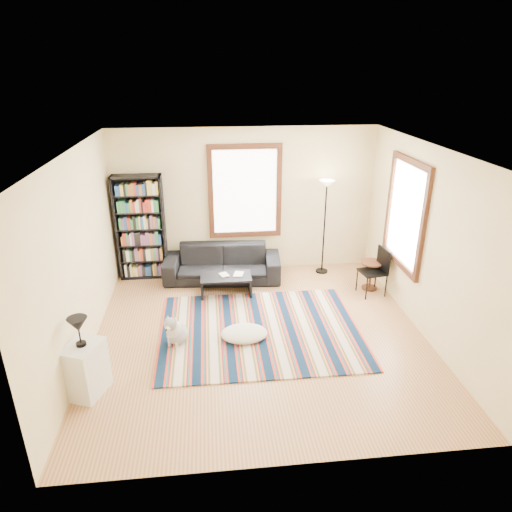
{
  "coord_description": "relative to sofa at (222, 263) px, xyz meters",
  "views": [
    {
      "loc": [
        -0.69,
        -5.96,
        3.84
      ],
      "look_at": [
        0.0,
        0.5,
        1.1
      ],
      "focal_mm": 32.0,
      "sensor_mm": 36.0,
      "label": 1
    }
  ],
  "objects": [
    {
      "name": "book_b",
      "position": [
        0.19,
        -0.6,
        0.05
      ],
      "size": [
        0.22,
        0.26,
        0.02
      ],
      "primitive_type": "imported",
      "rotation": [
        0.0,
        0.0,
        -0.26
      ],
      "color": "beige",
      "rests_on": "coffee_table"
    },
    {
      "name": "bookshelf",
      "position": [
        -1.5,
        0.27,
        0.68
      ],
      "size": [
        0.9,
        0.3,
        2.0
      ],
      "primitive_type": "cube",
      "color": "black",
      "rests_on": "floor"
    },
    {
      "name": "wall_back",
      "position": [
        0.48,
        0.5,
        1.08
      ],
      "size": [
        5.0,
        0.1,
        2.8
      ],
      "primitive_type": "cube",
      "color": "beige",
      "rests_on": "floor"
    },
    {
      "name": "folding_chair",
      "position": [
        2.63,
        -0.92,
        0.11
      ],
      "size": [
        0.48,
        0.47,
        0.86
      ],
      "primitive_type": "cube",
      "rotation": [
        0.0,
        0.0,
        0.17
      ],
      "color": "black",
      "rests_on": "floor"
    },
    {
      "name": "coffee_table",
      "position": [
        0.04,
        -0.65,
        -0.14
      ],
      "size": [
        1.02,
        0.82,
        0.36
      ],
      "primitive_type": "cube",
      "rotation": [
        0.0,
        0.0,
        0.41
      ],
      "color": "black",
      "rests_on": "floor"
    },
    {
      "name": "ceiling",
      "position": [
        0.48,
        -2.05,
        2.53
      ],
      "size": [
        5.0,
        5.0,
        0.1
      ],
      "primitive_type": "cube",
      "color": "white",
      "rests_on": "floor"
    },
    {
      "name": "rug",
      "position": [
        0.5,
        -1.95,
        -0.31
      ],
      "size": [
        3.08,
        2.46,
        0.02
      ],
      "primitive_type": "cube",
      "color": "#0B203A",
      "rests_on": "floor"
    },
    {
      "name": "floor_cushion",
      "position": [
        0.24,
        -2.14,
        -0.23
      ],
      "size": [
        0.78,
        0.63,
        0.18
      ],
      "primitive_type": "ellipsoid",
      "rotation": [
        0.0,
        0.0,
        0.15
      ],
      "color": "beige",
      "rests_on": "floor"
    },
    {
      "name": "window_right",
      "position": [
        2.95,
        -1.25,
        1.28
      ],
      "size": [
        0.06,
        1.2,
        1.6
      ],
      "primitive_type": "cube",
      "color": "white",
      "rests_on": "wall_right"
    },
    {
      "name": "floor",
      "position": [
        0.48,
        -2.05,
        -0.37
      ],
      "size": [
        5.0,
        5.0,
        0.1
      ],
      "primitive_type": "cube",
      "color": "tan",
      "rests_on": "ground"
    },
    {
      "name": "book_a",
      "position": [
        -0.06,
        -0.65,
        0.05
      ],
      "size": [
        0.23,
        0.2,
        0.02
      ],
      "primitive_type": "imported",
      "rotation": [
        0.0,
        0.0,
        0.33
      ],
      "color": "beige",
      "rests_on": "coffee_table"
    },
    {
      "name": "dog",
      "position": [
        -0.76,
        -2.13,
        -0.07
      ],
      "size": [
        0.53,
        0.6,
        0.5
      ],
      "primitive_type": null,
      "rotation": [
        0.0,
        0.0,
        -0.41
      ],
      "color": "#BABABA",
      "rests_on": "floor"
    },
    {
      "name": "side_table",
      "position": [
        2.68,
        -0.72,
        -0.05
      ],
      "size": [
        0.49,
        0.49,
        0.54
      ],
      "primitive_type": "cylinder",
      "rotation": [
        0.0,
        0.0,
        0.28
      ],
      "color": "#462411",
      "rests_on": "floor"
    },
    {
      "name": "floor_lamp",
      "position": [
        1.98,
        0.1,
        0.61
      ],
      "size": [
        0.39,
        0.39,
        1.86
      ],
      "primitive_type": null,
      "rotation": [
        0.0,
        0.0,
        0.36
      ],
      "color": "black",
      "rests_on": "floor"
    },
    {
      "name": "white_cabinet",
      "position": [
        -1.82,
        -3.15,
        0.03
      ],
      "size": [
        0.54,
        0.6,
        0.7
      ],
      "primitive_type": "cube",
      "rotation": [
        0.0,
        0.0,
        -0.37
      ],
      "color": "white",
      "rests_on": "floor"
    },
    {
      "name": "wall_right",
      "position": [
        3.03,
        -2.05,
        1.08
      ],
      "size": [
        0.1,
        5.0,
        2.8
      ],
      "primitive_type": "cube",
      "color": "beige",
      "rests_on": "floor"
    },
    {
      "name": "wall_left",
      "position": [
        -2.07,
        -2.05,
        1.08
      ],
      "size": [
        0.1,
        5.0,
        2.8
      ],
      "primitive_type": "cube",
      "color": "beige",
      "rests_on": "floor"
    },
    {
      "name": "window_back",
      "position": [
        0.48,
        0.42,
        1.28
      ],
      "size": [
        1.2,
        0.06,
        1.6
      ],
      "primitive_type": "cube",
      "color": "white",
      "rests_on": "wall_back"
    },
    {
      "name": "table_lamp",
      "position": [
        -1.82,
        -3.15,
        0.57
      ],
      "size": [
        0.3,
        0.3,
        0.38
      ],
      "primitive_type": null,
      "rotation": [
        0.0,
        0.0,
        -0.32
      ],
      "color": "black",
      "rests_on": "white_cabinet"
    },
    {
      "name": "sofa",
      "position": [
        0.0,
        0.0,
        0.0
      ],
      "size": [
        2.26,
        1.04,
        0.64
      ],
      "primitive_type": "imported",
      "rotation": [
        0.0,
        0.0,
        -0.09
      ],
      "color": "black",
      "rests_on": "floor"
    },
    {
      "name": "wall_front",
      "position": [
        0.48,
        -4.6,
        1.08
      ],
      "size": [
        5.0,
        0.1,
        2.8
      ],
      "primitive_type": "cube",
      "color": "beige",
      "rests_on": "floor"
    }
  ]
}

